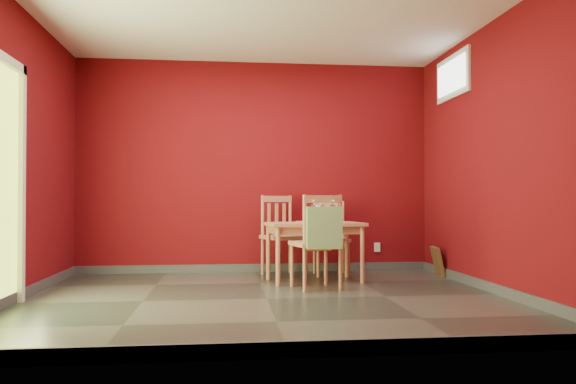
{
  "coord_description": "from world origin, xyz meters",
  "views": [
    {
      "loc": [
        -0.38,
        -5.21,
        0.91
      ],
      "look_at": [
        0.25,
        0.45,
        1.0
      ],
      "focal_mm": 35.0,
      "sensor_mm": 36.0,
      "label": 1
    }
  ],
  "objects": [
    {
      "name": "ground",
      "position": [
        0.0,
        0.0,
        0.0
      ],
      "size": [
        4.5,
        4.5,
        0.0
      ],
      "primitive_type": "plane",
      "color": "#2D342D",
      "rests_on": "ground"
    },
    {
      "name": "room_shell",
      "position": [
        0.0,
        0.0,
        0.05
      ],
      "size": [
        4.5,
        4.5,
        4.5
      ],
      "color": "#60090F",
      "rests_on": "ground"
    },
    {
      "name": "window",
      "position": [
        2.23,
        1.0,
        2.35
      ],
      "size": [
        0.05,
        0.9,
        0.5
      ],
      "color": "white",
      "rests_on": "room_shell"
    },
    {
      "name": "outlet_plate",
      "position": [
        1.6,
        1.99,
        0.3
      ],
      "size": [
        0.08,
        0.02,
        0.12
      ],
      "primitive_type": "cube",
      "color": "silver",
      "rests_on": "room_shell"
    },
    {
      "name": "dining_table",
      "position": [
        0.62,
        1.07,
        0.58
      ],
      "size": [
        1.13,
        0.75,
        0.66
      ],
      "color": "tan",
      "rests_on": "ground"
    },
    {
      "name": "table_runner",
      "position": [
        0.62,
        0.97,
        0.62
      ],
      "size": [
        0.36,
        0.63,
        0.3
      ],
      "color": "#B2862D",
      "rests_on": "dining_table"
    },
    {
      "name": "chair_far_left",
      "position": [
        0.31,
        1.64,
        0.5
      ],
      "size": [
        0.6,
        0.6,
        0.98
      ],
      "color": "tan",
      "rests_on": "ground"
    },
    {
      "name": "chair_far_right",
      "position": [
        0.91,
        1.62,
        0.46
      ],
      "size": [
        0.44,
        0.44,
        0.91
      ],
      "color": "tan",
      "rests_on": "ground"
    },
    {
      "name": "chair_near",
      "position": [
        0.56,
        0.51,
        0.5
      ],
      "size": [
        0.54,
        0.54,
        0.97
      ],
      "color": "tan",
      "rests_on": "ground"
    },
    {
      "name": "tote_bag",
      "position": [
        0.59,
        0.29,
        0.64
      ],
      "size": [
        0.35,
        0.2,
        0.49
      ],
      "color": "#83AE6F",
      "rests_on": "chair_near"
    },
    {
      "name": "cat",
      "position": [
        0.62,
        1.05,
        0.78
      ],
      "size": [
        0.44,
        0.52,
        0.23
      ],
      "primitive_type": null,
      "rotation": [
        0.0,
        0.0,
        0.53
      ],
      "color": "slate",
      "rests_on": "table_runner"
    },
    {
      "name": "picture_frame",
      "position": [
        2.19,
        1.39,
        0.17
      ],
      "size": [
        0.16,
        0.36,
        0.35
      ],
      "color": "brown",
      "rests_on": "ground"
    }
  ]
}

